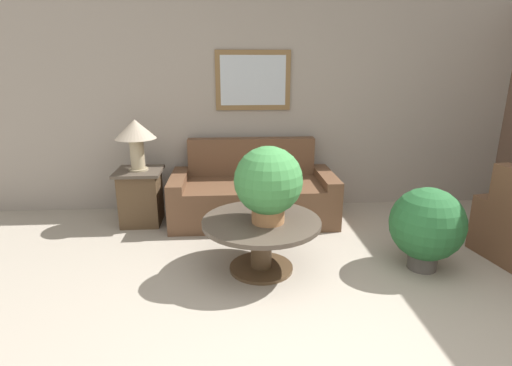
{
  "coord_description": "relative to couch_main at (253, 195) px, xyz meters",
  "views": [
    {
      "loc": [
        -0.76,
        -1.87,
        1.82
      ],
      "look_at": [
        -0.49,
        2.11,
        0.61
      ],
      "focal_mm": 28.0,
      "sensor_mm": 36.0,
      "label": 1
    }
  ],
  "objects": [
    {
      "name": "potted_plant_floor",
      "position": [
        1.48,
        -1.34,
        0.13
      ],
      "size": [
        0.66,
        0.66,
        0.77
      ],
      "color": "#4C4742",
      "rests_on": "ground_plane"
    },
    {
      "name": "couch_main",
      "position": [
        0.0,
        0.0,
        0.0
      ],
      "size": [
        1.92,
        0.89,
        0.93
      ],
      "color": "brown",
      "rests_on": "ground_plane"
    },
    {
      "name": "potted_plant_on_table",
      "position": [
        0.05,
        -1.31,
        0.55
      ],
      "size": [
        0.59,
        0.59,
        0.67
      ],
      "color": "#9E6B42",
      "rests_on": "coffee_table"
    },
    {
      "name": "side_table",
      "position": [
        -1.31,
        -0.05,
        0.03
      ],
      "size": [
        0.52,
        0.52,
        0.64
      ],
      "color": "#4C3823",
      "rests_on": "ground_plane"
    },
    {
      "name": "coffee_table",
      "position": [
        -0.0,
        -1.26,
        0.05
      ],
      "size": [
        1.06,
        1.06,
        0.49
      ],
      "color": "#4C3823",
      "rests_on": "ground_plane"
    },
    {
      "name": "table_lamp",
      "position": [
        -1.31,
        -0.05,
        0.76
      ],
      "size": [
        0.45,
        0.45,
        0.58
      ],
      "color": "tan",
      "rests_on": "side_table"
    },
    {
      "name": "wall_back",
      "position": [
        0.48,
        0.49,
        1.01
      ],
      "size": [
        7.62,
        0.09,
        2.6
      ],
      "color": "gray",
      "rests_on": "ground_plane"
    }
  ]
}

